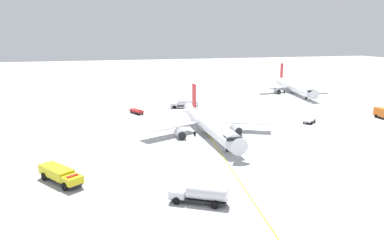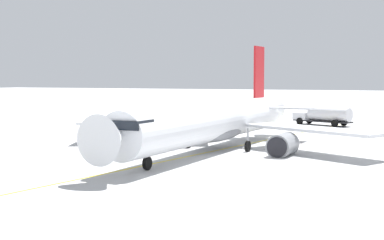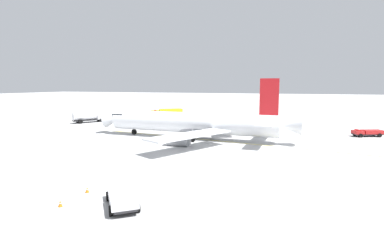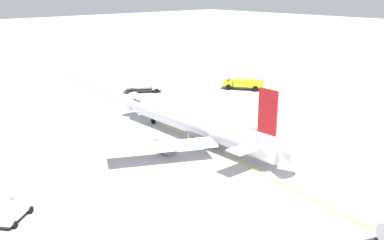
# 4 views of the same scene
# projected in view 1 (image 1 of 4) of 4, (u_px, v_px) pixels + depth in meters

# --- Properties ---
(ground_plane) EXTENTS (600.00, 600.00, 0.00)m
(ground_plane) POSITION_uv_depth(u_px,v_px,m) (231.00, 137.00, 89.14)
(ground_plane) COLOR #B2B2B2
(airliner_main) EXTENTS (34.46, 38.93, 11.38)m
(airliner_main) POSITION_uv_depth(u_px,v_px,m) (209.00, 125.00, 89.15)
(airliner_main) COLOR white
(airliner_main) RESTS_ON ground_plane
(airliner_secondary) EXTENTS (31.24, 44.58, 11.75)m
(airliner_secondary) POSITION_uv_depth(u_px,v_px,m) (293.00, 87.00, 155.46)
(airliner_secondary) COLOR white
(airliner_secondary) RESTS_ON ground_plane
(fire_tender_truck) EXTENTS (7.68, 9.69, 2.50)m
(fire_tender_truck) POSITION_uv_depth(u_px,v_px,m) (60.00, 174.00, 60.94)
(fire_tender_truck) COLOR #232326
(fire_tender_truck) RESTS_ON ground_plane
(pushback_tug_truck) EXTENTS (5.11, 4.70, 1.30)m
(pushback_tug_truck) POSITION_uv_depth(u_px,v_px,m) (309.00, 120.00, 103.17)
(pushback_tug_truck) COLOR #232326
(pushback_tug_truck) RESTS_ON ground_plane
(fuel_tanker_truck) EXTENTS (9.72, 5.70, 2.87)m
(fuel_tanker_truck) POSITION_uv_depth(u_px,v_px,m) (185.00, 104.00, 124.08)
(fuel_tanker_truck) COLOR #232326
(fuel_tanker_truck) RESTS_ON ground_plane
(ops_pickup_truck) EXTENTS (3.98, 5.98, 1.41)m
(ops_pickup_truck) POSITION_uv_depth(u_px,v_px,m) (137.00, 111.00, 115.39)
(ops_pickup_truck) COLOR #232326
(ops_pickup_truck) RESTS_ON ground_plane
(catering_truck_truck) EXTENTS (3.02, 7.87, 3.10)m
(catering_truck_truck) POSITION_uv_depth(u_px,v_px,m) (384.00, 114.00, 107.73)
(catering_truck_truck) COLOR #232326
(catering_truck_truck) RESTS_ON ground_plane
(fuel_tanker_truck_extra) EXTENTS (8.53, 6.41, 2.87)m
(fuel_tanker_truck_extra) POSITION_uv_depth(u_px,v_px,m) (201.00, 193.00, 53.28)
(fuel_tanker_truck_extra) COLOR #232326
(fuel_tanker_truck_extra) RESTS_ON ground_plane
(taxiway_centreline) EXTENTS (22.09, 142.42, 0.01)m
(taxiway_centreline) POSITION_uv_depth(u_px,v_px,m) (208.00, 135.00, 90.59)
(taxiway_centreline) COLOR yellow
(taxiway_centreline) RESTS_ON ground_plane
(safety_cone_near) EXTENTS (0.36, 0.36, 0.55)m
(safety_cone_near) POSITION_uv_depth(u_px,v_px,m) (315.00, 126.00, 98.14)
(safety_cone_near) COLOR orange
(safety_cone_near) RESTS_ON ground_plane
(safety_cone_mid) EXTENTS (0.36, 0.36, 0.55)m
(safety_cone_mid) POSITION_uv_depth(u_px,v_px,m) (325.00, 125.00, 99.16)
(safety_cone_mid) COLOR orange
(safety_cone_mid) RESTS_ON ground_plane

